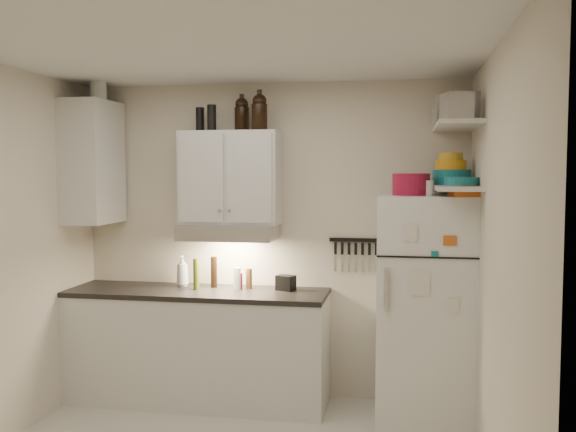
# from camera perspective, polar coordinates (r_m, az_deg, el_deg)

# --- Properties ---
(ceiling) EXTENTS (3.20, 3.00, 0.02)m
(ceiling) POSITION_cam_1_polar(r_m,az_deg,el_deg) (3.93, -6.14, 14.72)
(ceiling) COLOR silver
(ceiling) RESTS_ON ground
(back_wall) EXTENTS (3.20, 0.02, 2.60)m
(back_wall) POSITION_cam_1_polar(r_m,az_deg,el_deg) (5.36, -1.47, -2.18)
(back_wall) COLOR beige
(back_wall) RESTS_ON ground
(right_wall) EXTENTS (0.02, 3.00, 2.60)m
(right_wall) POSITION_cam_1_polar(r_m,az_deg,el_deg) (3.79, 18.20, -4.98)
(right_wall) COLOR beige
(right_wall) RESTS_ON ground
(base_cabinet) EXTENTS (2.10, 0.60, 0.88)m
(base_cabinet) POSITION_cam_1_polar(r_m,az_deg,el_deg) (5.37, -8.02, -11.57)
(base_cabinet) COLOR silver
(base_cabinet) RESTS_ON floor
(countertop) EXTENTS (2.10, 0.62, 0.04)m
(countertop) POSITION_cam_1_polar(r_m,az_deg,el_deg) (5.26, -8.07, -6.74)
(countertop) COLOR black
(countertop) RESTS_ON base_cabinet
(upper_cabinet) EXTENTS (0.80, 0.33, 0.75)m
(upper_cabinet) POSITION_cam_1_polar(r_m,az_deg,el_deg) (5.23, -5.10, 3.42)
(upper_cabinet) COLOR silver
(upper_cabinet) RESTS_ON back_wall
(side_cabinet) EXTENTS (0.33, 0.55, 1.00)m
(side_cabinet) POSITION_cam_1_polar(r_m,az_deg,el_deg) (5.51, -16.97, 4.59)
(side_cabinet) COLOR silver
(side_cabinet) RESTS_ON left_wall
(range_hood) EXTENTS (0.76, 0.46, 0.12)m
(range_hood) POSITION_cam_1_polar(r_m,az_deg,el_deg) (5.19, -5.26, -1.40)
(range_hood) COLOR silver
(range_hood) RESTS_ON back_wall
(fridge) EXTENTS (0.70, 0.68, 1.70)m
(fridge) POSITION_cam_1_polar(r_m,az_deg,el_deg) (4.98, 12.07, -8.00)
(fridge) COLOR white
(fridge) RESTS_ON floor
(shelf_hi) EXTENTS (0.30, 0.95, 0.03)m
(shelf_hi) POSITION_cam_1_polar(r_m,az_deg,el_deg) (4.75, 14.80, 7.76)
(shelf_hi) COLOR silver
(shelf_hi) RESTS_ON right_wall
(shelf_lo) EXTENTS (0.30, 0.95, 0.03)m
(shelf_lo) POSITION_cam_1_polar(r_m,az_deg,el_deg) (4.75, 14.70, 2.45)
(shelf_lo) COLOR silver
(shelf_lo) RESTS_ON right_wall
(knife_strip) EXTENTS (0.42, 0.02, 0.03)m
(knife_strip) POSITION_cam_1_polar(r_m,az_deg,el_deg) (5.23, 6.00, -2.13)
(knife_strip) COLOR black
(knife_strip) RESTS_ON back_wall
(dutch_oven) EXTENTS (0.31, 0.31, 0.16)m
(dutch_oven) POSITION_cam_1_polar(r_m,az_deg,el_deg) (4.83, 10.89, 2.78)
(dutch_oven) COLOR maroon
(dutch_oven) RESTS_ON fridge
(book_stack) EXTENTS (0.22, 0.26, 0.08)m
(book_stack) POSITION_cam_1_polar(r_m,az_deg,el_deg) (4.65, 15.40, 2.15)
(book_stack) COLOR #C75618
(book_stack) RESTS_ON fridge
(spice_jar) EXTENTS (0.08, 0.08, 0.11)m
(spice_jar) POSITION_cam_1_polar(r_m,az_deg,el_deg) (4.77, 12.41, 2.44)
(spice_jar) COLOR silver
(spice_jar) RESTS_ON fridge
(stock_pot) EXTENTS (0.36, 0.36, 0.22)m
(stock_pot) POSITION_cam_1_polar(r_m,az_deg,el_deg) (4.98, 14.50, 9.02)
(stock_pot) COLOR silver
(stock_pot) RESTS_ON shelf_hi
(tin_a) EXTENTS (0.26, 0.24, 0.22)m
(tin_a) POSITION_cam_1_polar(r_m,az_deg,el_deg) (4.76, 15.35, 9.24)
(tin_a) COLOR #AAAAAD
(tin_a) RESTS_ON shelf_hi
(tin_b) EXTENTS (0.22, 0.22, 0.18)m
(tin_b) POSITION_cam_1_polar(r_m,az_deg,el_deg) (4.46, 14.78, 9.37)
(tin_b) COLOR #AAAAAD
(tin_b) RESTS_ON shelf_hi
(bowl_teal) EXTENTS (0.29, 0.29, 0.11)m
(bowl_teal) POSITION_cam_1_polar(r_m,az_deg,el_deg) (4.99, 14.35, 3.36)
(bowl_teal) COLOR #16717D
(bowl_teal) RESTS_ON shelf_lo
(bowl_orange) EXTENTS (0.23, 0.23, 0.07)m
(bowl_orange) POSITION_cam_1_polar(r_m,az_deg,el_deg) (4.95, 14.25, 4.42)
(bowl_orange) COLOR orange
(bowl_orange) RESTS_ON bowl_teal
(bowl_yellow) EXTENTS (0.18, 0.18, 0.06)m
(bowl_yellow) POSITION_cam_1_polar(r_m,az_deg,el_deg) (4.95, 14.26, 5.14)
(bowl_yellow) COLOR gold
(bowl_yellow) RESTS_ON bowl_orange
(plates) EXTENTS (0.29, 0.29, 0.06)m
(plates) POSITION_cam_1_polar(r_m,az_deg,el_deg) (4.69, 15.19, 2.98)
(plates) COLOR #16717D
(plates) RESTS_ON shelf_lo
(growler_a) EXTENTS (0.14, 0.14, 0.28)m
(growler_a) POSITION_cam_1_polar(r_m,az_deg,el_deg) (5.27, -4.13, 9.01)
(growler_a) COLOR black
(growler_a) RESTS_ON upper_cabinet
(growler_b) EXTENTS (0.15, 0.15, 0.29)m
(growler_b) POSITION_cam_1_polar(r_m,az_deg,el_deg) (5.13, -2.54, 9.25)
(growler_b) COLOR black
(growler_b) RESTS_ON upper_cabinet
(thermos_a) EXTENTS (0.09, 0.09, 0.21)m
(thermos_a) POSITION_cam_1_polar(r_m,az_deg,el_deg) (5.23, -6.80, 8.66)
(thermos_a) COLOR black
(thermos_a) RESTS_ON upper_cabinet
(thermos_b) EXTENTS (0.08, 0.08, 0.20)m
(thermos_b) POSITION_cam_1_polar(r_m,az_deg,el_deg) (5.35, -7.83, 8.48)
(thermos_b) COLOR black
(thermos_b) RESTS_ON upper_cabinet
(side_jar) EXTENTS (0.17, 0.17, 0.18)m
(side_jar) POSITION_cam_1_polar(r_m,az_deg,el_deg) (5.51, -16.51, 10.74)
(side_jar) COLOR silver
(side_jar) RESTS_ON side_cabinet
(soap_bottle) EXTENTS (0.12, 0.12, 0.29)m
(soap_bottle) POSITION_cam_1_polar(r_m,az_deg,el_deg) (5.42, -9.37, -4.69)
(soap_bottle) COLOR silver
(soap_bottle) RESTS_ON countertop
(pepper_mill) EXTENTS (0.07, 0.07, 0.17)m
(pepper_mill) POSITION_cam_1_polar(r_m,az_deg,el_deg) (5.27, -3.49, -5.55)
(pepper_mill) COLOR brown
(pepper_mill) RESTS_ON countertop
(oil_bottle) EXTENTS (0.06, 0.06, 0.25)m
(oil_bottle) POSITION_cam_1_polar(r_m,az_deg,el_deg) (5.25, -8.16, -5.13)
(oil_bottle) COLOR #505A16
(oil_bottle) RESTS_ON countertop
(vinegar_bottle) EXTENTS (0.07, 0.07, 0.26)m
(vinegar_bottle) POSITION_cam_1_polar(r_m,az_deg,el_deg) (5.33, -6.60, -4.96)
(vinegar_bottle) COLOR black
(vinegar_bottle) RESTS_ON countertop
(clear_bottle) EXTENTS (0.08, 0.08, 0.18)m
(clear_bottle) POSITION_cam_1_polar(r_m,az_deg,el_deg) (5.23, -4.55, -5.57)
(clear_bottle) COLOR silver
(clear_bottle) RESTS_ON countertop
(red_jar) EXTENTS (0.08, 0.08, 0.13)m
(red_jar) POSITION_cam_1_polar(r_m,az_deg,el_deg) (5.26, -4.41, -5.78)
(red_jar) COLOR maroon
(red_jar) RESTS_ON countertop
(caddy) EXTENTS (0.17, 0.14, 0.12)m
(caddy) POSITION_cam_1_polar(r_m,az_deg,el_deg) (5.18, -0.20, -5.96)
(caddy) COLOR black
(caddy) RESTS_ON countertop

